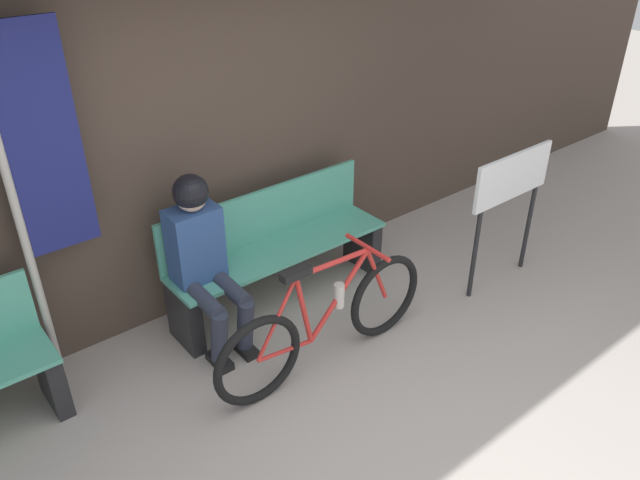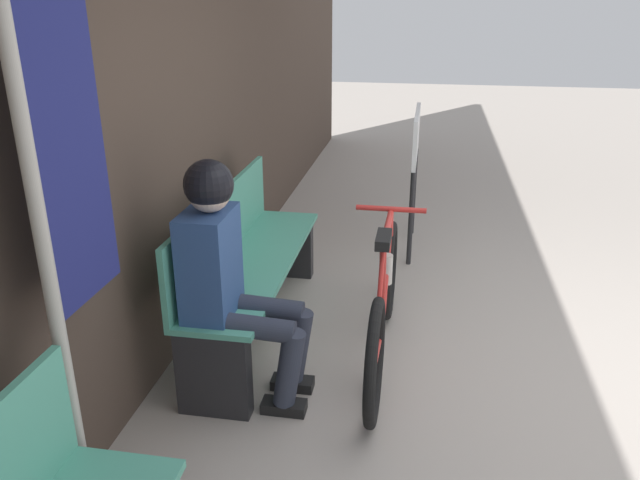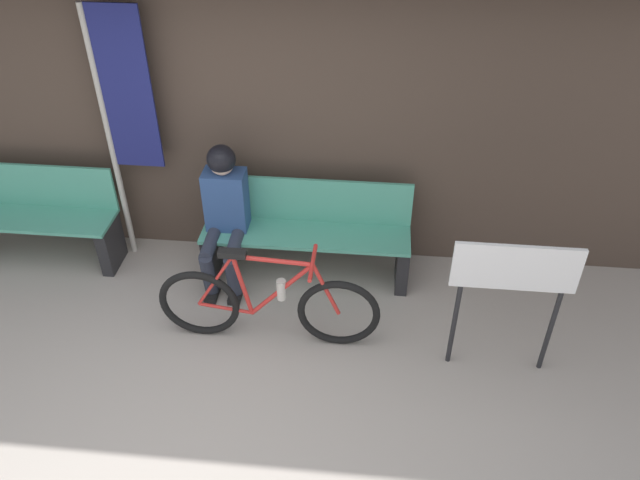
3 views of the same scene
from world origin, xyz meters
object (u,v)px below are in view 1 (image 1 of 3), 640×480
bicycle (326,322)px  banner_pole (36,173)px  signboard (511,188)px  person_seated (202,252)px  park_bench_near (277,251)px

bicycle → banner_pole: bearing=142.6°
signboard → person_seated: bearing=159.4°
banner_pole → signboard: size_ratio=2.03×
park_bench_near → person_seated: size_ratio=1.40×
bicycle → banner_pole: banner_pole is taller
bicycle → person_seated: (-0.46, 0.71, 0.37)m
park_bench_near → signboard: size_ratio=1.58×
person_seated → park_bench_near: bearing=9.2°
person_seated → bicycle: bearing=-57.0°
park_bench_near → bicycle: (-0.19, -0.82, -0.07)m
bicycle → signboard: 1.76m
person_seated → banner_pole: banner_pole is taller
park_bench_near → signboard: 1.80m
park_bench_near → bicycle: park_bench_near is taller
person_seated → banner_pole: 1.11m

